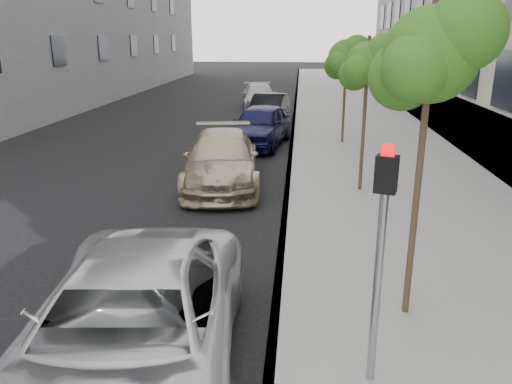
# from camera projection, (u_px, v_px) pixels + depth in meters

# --- Properties ---
(ground) EXTENTS (160.00, 160.00, 0.00)m
(ground) POSITION_uv_depth(u_px,v_px,m) (183.00, 368.00, 6.70)
(ground) COLOR black
(ground) RESTS_ON ground
(sidewalk) EXTENTS (6.40, 72.00, 0.14)m
(sidewalk) POSITION_uv_depth(u_px,v_px,m) (349.00, 110.00, 29.11)
(sidewalk) COLOR gray
(sidewalk) RESTS_ON ground
(curb) EXTENTS (0.15, 72.00, 0.14)m
(curb) POSITION_uv_depth(u_px,v_px,m) (295.00, 110.00, 29.38)
(curb) COLOR #9E9B93
(curb) RESTS_ON ground
(tree_near) EXTENTS (1.65, 1.45, 4.69)m
(tree_near) POSITION_uv_depth(u_px,v_px,m) (433.00, 55.00, 6.65)
(tree_near) COLOR #38281C
(tree_near) RESTS_ON sidewalk
(tree_mid) EXTENTS (1.54, 1.34, 4.18)m
(tree_mid) POSITION_uv_depth(u_px,v_px,m) (369.00, 64.00, 12.96)
(tree_mid) COLOR #38281C
(tree_mid) RESTS_ON sidewalk
(tree_far) EXTENTS (1.75, 1.55, 4.15)m
(tree_far) POSITION_uv_depth(u_px,v_px,m) (347.00, 58.00, 19.17)
(tree_far) COLOR #38281C
(tree_far) RESTS_ON sidewalk
(signal_pole) EXTENTS (0.28, 0.25, 3.00)m
(signal_pole) POSITION_uv_depth(u_px,v_px,m) (381.00, 240.00, 5.72)
(signal_pole) COLOR #939699
(signal_pole) RESTS_ON sidewalk
(minivan) EXTENTS (3.12, 5.90, 1.58)m
(minivan) POSITION_uv_depth(u_px,v_px,m) (130.00, 331.00, 6.13)
(minivan) COLOR #AFB2B4
(minivan) RESTS_ON ground
(suv) EXTENTS (2.77, 5.51, 1.53)m
(suv) POSITION_uv_depth(u_px,v_px,m) (221.00, 159.00, 14.68)
(suv) COLOR tan
(suv) RESTS_ON ground
(sedan_blue) EXTENTS (2.63, 5.01, 1.63)m
(sedan_blue) POSITION_uv_depth(u_px,v_px,m) (260.00, 125.00, 19.95)
(sedan_blue) COLOR black
(sedan_blue) RESTS_ON ground
(sedan_black) EXTENTS (2.04, 4.59, 1.46)m
(sedan_black) POSITION_uv_depth(u_px,v_px,m) (269.00, 109.00, 24.92)
(sedan_black) COLOR black
(sedan_black) RESTS_ON ground
(sedan_rear) EXTENTS (2.68, 5.16, 1.43)m
(sedan_rear) POSITION_uv_depth(u_px,v_px,m) (259.00, 96.00, 30.16)
(sedan_rear) COLOR #9CA0A4
(sedan_rear) RESTS_ON ground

